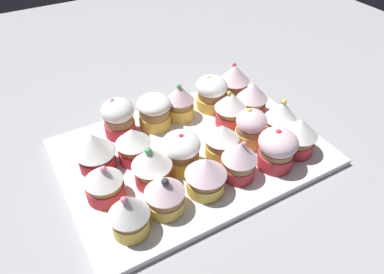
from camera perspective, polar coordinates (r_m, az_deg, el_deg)
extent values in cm
cube|color=#9E9EA3|center=(67.61, 0.00, -3.70)|extent=(180.00, 180.00, 3.00)
cube|color=silver|center=(66.17, 0.00, -2.39)|extent=(46.03, 32.64, 1.20)
cylinder|color=#EFC651|center=(53.75, -9.60, -13.45)|extent=(5.35, 5.35, 2.61)
cylinder|color=#AD7F51|center=(52.28, -9.82, -12.23)|extent=(5.11, 5.11, 1.12)
cone|color=white|center=(50.41, -10.13, -10.54)|extent=(5.92, 5.92, 3.72)
sphere|color=pink|center=(48.84, -10.70, -9.69)|extent=(0.95, 0.95, 0.95)
cylinder|color=#EFC651|center=(55.86, -4.21, -10.31)|extent=(6.04, 6.04, 2.24)
cylinder|color=#AD7F51|center=(54.50, -4.30, -9.11)|extent=(5.76, 5.76, 1.33)
cone|color=silver|center=(52.96, -4.41, -7.65)|extent=(6.14, 6.14, 2.81)
sphere|color=#333338|center=(51.78, -4.27, -7.04)|extent=(1.14, 1.14, 1.14)
cylinder|color=#EFC651|center=(58.17, 2.13, -7.52)|extent=(6.12, 6.12, 2.28)
cylinder|color=#AD7F51|center=(56.86, 2.18, -6.30)|extent=(5.80, 5.80, 1.32)
cone|color=silver|center=(55.31, 2.23, -4.75)|extent=(6.64, 6.64, 3.02)
cylinder|color=#D1333D|center=(60.81, 7.26, -5.19)|extent=(5.63, 5.63, 2.36)
cylinder|color=#AD7F51|center=(59.46, 7.41, -3.87)|extent=(5.38, 5.38, 1.52)
cone|color=silver|center=(57.84, 7.60, -2.17)|extent=(5.87, 5.87, 3.25)
sphere|color=pink|center=(56.93, 8.21, -1.05)|extent=(0.90, 0.90, 0.90)
cylinder|color=#D1333D|center=(63.69, 12.93, -3.32)|extent=(6.09, 6.09, 2.69)
cylinder|color=#AD7F51|center=(62.46, 13.17, -2.08)|extent=(5.69, 5.69, 1.04)
ellipsoid|color=silver|center=(61.29, 13.42, -0.82)|extent=(6.62, 6.62, 4.31)
sphere|color=red|center=(60.10, 13.49, 0.72)|extent=(1.02, 1.02, 1.02)
cylinder|color=#D1333D|center=(67.40, 16.04, -1.29)|extent=(6.09, 6.09, 2.44)
cylinder|color=#AD7F51|center=(66.18, 16.33, -0.03)|extent=(5.73, 5.73, 1.44)
cone|color=white|center=(64.80, 16.70, 1.52)|extent=(6.56, 6.56, 3.14)
cylinder|color=#D1333D|center=(58.71, -13.42, -8.23)|extent=(6.02, 6.02, 2.49)
cylinder|color=#AD7F51|center=(57.42, -13.68, -7.03)|extent=(5.62, 5.62, 1.08)
cone|color=white|center=(56.01, -14.00, -5.64)|extent=(6.03, 6.03, 2.92)
sphere|color=pink|center=(54.79, -13.77, -4.91)|extent=(1.00, 1.00, 1.00)
cylinder|color=#D1333D|center=(59.49, -6.15, -6.23)|extent=(5.83, 5.83, 2.55)
cylinder|color=#AD7F51|center=(58.07, -6.29, -4.87)|extent=(5.56, 5.56, 1.43)
cone|color=white|center=(56.44, -6.45, -3.18)|extent=(6.53, 6.53, 3.28)
sphere|color=#4CB266|center=(55.32, -6.90, -2.23)|extent=(1.14, 1.14, 1.14)
cylinder|color=#EFC651|center=(61.84, -1.68, -3.63)|extent=(6.11, 6.11, 2.72)
cylinder|color=#AD7F51|center=(60.55, -1.71, -2.33)|extent=(5.53, 5.53, 1.07)
ellipsoid|color=white|center=(59.44, -1.75, -1.15)|extent=(6.54, 6.54, 3.76)
sphere|color=red|center=(58.27, -1.73, 0.11)|extent=(0.89, 0.89, 0.89)
cylinder|color=#EFC651|center=(64.29, 4.60, -1.98)|extent=(5.80, 5.80, 2.28)
cylinder|color=#AD7F51|center=(63.06, 4.69, -0.72)|extent=(5.48, 5.48, 1.47)
cone|color=white|center=(61.68, 4.80, 0.80)|extent=(5.95, 5.95, 2.84)
cylinder|color=#EFC651|center=(67.32, 9.03, 0.08)|extent=(5.53, 5.53, 2.68)
cylinder|color=#AD7F51|center=(66.17, 9.19, 1.30)|extent=(5.18, 5.18, 1.03)
ellipsoid|color=silver|center=(65.10, 9.35, 2.51)|extent=(5.56, 5.56, 4.12)
sphere|color=#EAD64C|center=(64.19, 9.02, 4.07)|extent=(0.98, 0.98, 0.98)
cylinder|color=#EFC651|center=(70.55, 13.46, 1.41)|extent=(5.79, 5.79, 2.49)
cylinder|color=#AD7F51|center=(69.50, 13.68, 2.54)|extent=(5.42, 5.42, 1.03)
cone|color=white|center=(68.15, 13.98, 4.09)|extent=(6.03, 6.03, 3.63)
sphere|color=#EAD64C|center=(67.45, 14.24, 5.34)|extent=(1.11, 1.11, 1.11)
cylinder|color=#D1333D|center=(63.76, -14.65, -3.80)|extent=(6.13, 6.13, 2.42)
cylinder|color=#AD7F51|center=(62.62, -14.91, -2.66)|extent=(5.41, 5.41, 1.03)
cone|color=white|center=(61.07, -15.28, -1.00)|extent=(6.76, 6.76, 3.76)
cylinder|color=#D1333D|center=(63.91, -9.01, -2.73)|extent=(5.53, 5.53, 2.29)
cylinder|color=#AD7F51|center=(62.64, -9.18, -1.44)|extent=(5.05, 5.05, 1.54)
cone|color=white|center=(61.20, -9.40, 0.14)|extent=(6.04, 6.04, 2.95)
cylinder|color=#D1333D|center=(71.48, 5.97, 2.94)|extent=(5.61, 5.61, 2.36)
cylinder|color=#AD7F51|center=(70.37, 6.07, 4.16)|extent=(4.94, 4.94, 1.40)
cone|color=white|center=(69.02, 6.20, 5.75)|extent=(6.22, 6.22, 3.33)
sphere|color=#EAD64C|center=(68.25, 5.86, 6.89)|extent=(0.91, 0.91, 0.91)
cylinder|color=#D1333D|center=(74.86, 9.24, 4.54)|extent=(5.66, 5.66, 2.39)
cylinder|color=#AD7F51|center=(73.83, 9.39, 5.69)|extent=(5.12, 5.12, 1.27)
cone|color=silver|center=(72.56, 9.58, 7.21)|extent=(6.19, 6.19, 3.39)
cylinder|color=#D1333D|center=(69.86, -11.22, 1.39)|extent=(5.74, 5.74, 2.54)
cylinder|color=#AD7F51|center=(68.61, -11.43, 2.73)|extent=(5.31, 5.31, 1.59)
ellipsoid|color=white|center=(67.42, -11.65, 4.12)|extent=(6.09, 6.09, 4.17)
sphere|color=pink|center=(66.69, -12.46, 5.60)|extent=(0.89, 0.89, 0.89)
cylinder|color=#EFC651|center=(70.99, -5.84, 2.73)|extent=(6.18, 6.18, 2.51)
cylinder|color=#AD7F51|center=(69.81, -5.94, 4.03)|extent=(5.84, 5.84, 1.46)
ellipsoid|color=white|center=(68.83, -6.04, 5.18)|extent=(6.60, 6.60, 3.28)
cylinder|color=#EFC651|center=(72.86, -1.86, 4.12)|extent=(5.44, 5.44, 2.65)
cylinder|color=#AD7F51|center=(71.70, -1.89, 5.42)|extent=(5.03, 5.03, 1.37)
cone|color=silver|center=(70.40, -1.93, 6.99)|extent=(5.58, 5.58, 3.33)
sphere|color=#4CB266|center=(69.46, -2.09, 7.98)|extent=(0.92, 0.92, 0.92)
cylinder|color=#EFC651|center=(75.67, 3.00, 5.53)|extent=(6.08, 6.08, 2.50)
cylinder|color=#AD7F51|center=(74.57, 3.05, 6.78)|extent=(5.44, 5.44, 1.42)
ellipsoid|color=white|center=(73.56, 3.10, 8.00)|extent=(6.51, 6.51, 3.91)
sphere|color=#EAD64C|center=(72.67, 2.64, 9.28)|extent=(0.77, 0.77, 0.77)
cylinder|color=#EFC651|center=(79.14, 6.50, 7.11)|extent=(5.95, 5.95, 2.70)
cylinder|color=#AD7F51|center=(78.05, 6.62, 8.38)|extent=(5.49, 5.49, 1.42)
cone|color=silver|center=(76.78, 6.76, 9.96)|extent=(6.47, 6.47, 3.55)
sphere|color=red|center=(76.36, 6.70, 11.19)|extent=(0.91, 0.91, 0.91)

